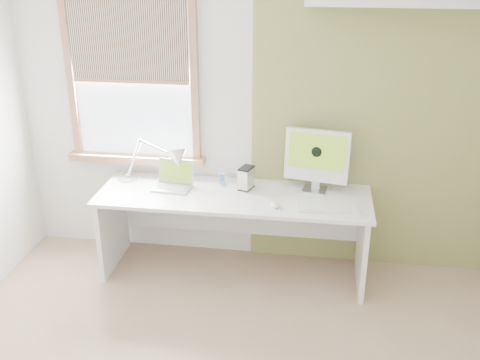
% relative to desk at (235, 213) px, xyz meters
% --- Properties ---
extents(room, '(4.04, 3.54, 2.64)m').
position_rel_desk_xyz_m(room, '(0.10, -1.44, 0.77)').
color(room, tan).
rests_on(room, ground).
extents(accent_wall, '(2.00, 0.02, 2.60)m').
position_rel_desk_xyz_m(accent_wall, '(1.10, 0.30, 0.77)').
color(accent_wall, olive).
rests_on(accent_wall, room).
extents(window, '(1.20, 0.14, 1.42)m').
position_rel_desk_xyz_m(window, '(-0.90, 0.27, 1.01)').
color(window, '#9E6E4E').
rests_on(window, room).
extents(desk, '(2.20, 0.70, 0.73)m').
position_rel_desk_xyz_m(desk, '(0.00, 0.00, 0.00)').
color(desk, white).
rests_on(desk, room).
extents(desk_lamp, '(0.65, 0.26, 0.37)m').
position_rel_desk_xyz_m(desk_lamp, '(-0.58, 0.10, 0.39)').
color(desk_lamp, silver).
rests_on(desk_lamp, desk).
extents(laptop, '(0.32, 0.27, 0.21)m').
position_rel_desk_xyz_m(laptop, '(-0.51, 0.02, 0.25)').
color(laptop, silver).
rests_on(laptop, desk).
extents(phone_dock, '(0.07, 0.07, 0.12)m').
position_rel_desk_xyz_m(phone_dock, '(-0.12, 0.11, 0.23)').
color(phone_dock, silver).
rests_on(phone_dock, desk).
extents(external_drive, '(0.13, 0.17, 0.19)m').
position_rel_desk_xyz_m(external_drive, '(0.09, 0.07, 0.29)').
color(external_drive, silver).
rests_on(external_drive, desk).
extents(imac, '(0.53, 0.21, 0.51)m').
position_rel_desk_xyz_m(imac, '(0.65, 0.13, 0.48)').
color(imac, silver).
rests_on(imac, desk).
extents(keyboard, '(0.47, 0.14, 0.02)m').
position_rel_desk_xyz_m(keyboard, '(0.76, -0.25, 0.21)').
color(keyboard, white).
rests_on(keyboard, desk).
extents(mouse, '(0.10, 0.13, 0.03)m').
position_rel_desk_xyz_m(mouse, '(0.35, -0.24, 0.21)').
color(mouse, white).
rests_on(mouse, desk).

